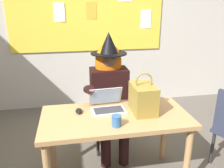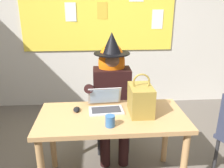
% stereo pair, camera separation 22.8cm
% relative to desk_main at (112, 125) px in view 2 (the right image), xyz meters
% --- Properties ---
extents(wall_back_bulletin, '(5.62, 2.13, 2.87)m').
position_rel_desk_main_xyz_m(wall_back_bulletin, '(-0.06, 1.94, 0.82)').
color(wall_back_bulletin, beige).
rests_on(wall_back_bulletin, ground).
extents(desk_main, '(1.33, 0.65, 0.73)m').
position_rel_desk_main_xyz_m(desk_main, '(0.00, 0.00, 0.00)').
color(desk_main, tan).
rests_on(desk_main, ground).
extents(chair_at_desk, '(0.43, 0.43, 0.92)m').
position_rel_desk_main_xyz_m(chair_at_desk, '(0.04, 0.68, -0.11)').
color(chair_at_desk, '#2D3347').
rests_on(chair_at_desk, ground).
extents(person_costumed, '(0.59, 0.66, 1.39)m').
position_rel_desk_main_xyz_m(person_costumed, '(0.05, 0.56, 0.17)').
color(person_costumed, black).
rests_on(person_costumed, ground).
extents(laptop, '(0.33, 0.28, 0.19)m').
position_rel_desk_main_xyz_m(laptop, '(-0.05, 0.14, 0.15)').
color(laptop, '#B7B7BC').
rests_on(laptop, desk_main).
extents(computer_mouse, '(0.06, 0.10, 0.03)m').
position_rel_desk_main_xyz_m(computer_mouse, '(-0.32, 0.11, 0.12)').
color(computer_mouse, black).
rests_on(computer_mouse, desk_main).
extents(handbag, '(0.20, 0.30, 0.38)m').
position_rel_desk_main_xyz_m(handbag, '(0.26, 0.03, 0.24)').
color(handbag, olive).
rests_on(handbag, desk_main).
extents(coffee_mug, '(0.08, 0.08, 0.09)m').
position_rel_desk_main_xyz_m(coffee_mug, '(-0.03, -0.19, 0.15)').
color(coffee_mug, '#336099').
rests_on(coffee_mug, desk_main).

